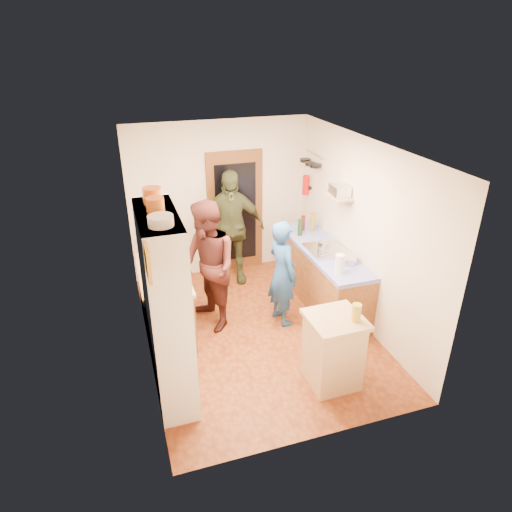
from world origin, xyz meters
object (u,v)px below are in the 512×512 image
hutch_body (166,309)px  person_left (209,265)px  island_base (333,352)px  person_back (231,228)px  person_hob (285,273)px  right_counter_base (321,276)px

hutch_body → person_left: bearing=59.0°
island_base → person_back: 2.90m
hutch_body → person_hob: bearing=28.1°
island_base → person_left: bearing=122.8°
person_hob → person_back: size_ratio=0.81×
person_left → right_counter_base: bearing=77.7°
hutch_body → person_back: 2.71m
right_counter_base → person_hob: person_hob is taller
hutch_body → person_back: bearing=60.0°
person_hob → person_back: person_back is taller
person_left → person_hob: bearing=59.3°
island_base → person_back: person_back is taller
hutch_body → island_base: hutch_body is taller
right_counter_base → person_hob: bearing=-153.9°
island_base → person_left: person_left is taller
hutch_body → person_left: hutch_body is taller
right_counter_base → island_base: bearing=-111.3°
island_base → person_hob: (-0.07, 1.40, 0.35)m
right_counter_base → person_back: person_back is taller
island_base → person_hob: person_hob is taller
person_hob → person_left: bearing=62.9°
person_hob → person_left: (-1.02, 0.28, 0.15)m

